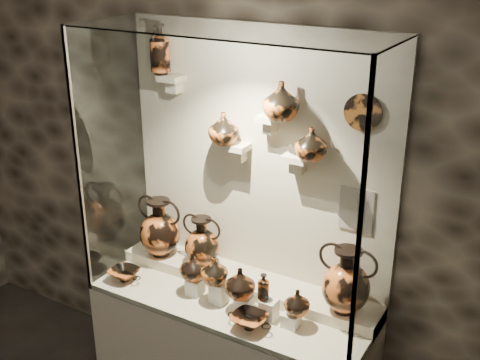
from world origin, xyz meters
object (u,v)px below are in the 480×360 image
at_px(kylix_left, 125,274).
at_px(lekythos_tall, 160,47).
at_px(kylix_right, 249,320).
at_px(jug_e, 297,302).
at_px(amphora_left, 160,227).
at_px(jug_c, 240,283).
at_px(amphora_mid, 202,242).
at_px(jug_a, 193,267).
at_px(ovoid_vase_a, 224,128).
at_px(ovoid_vase_c, 311,144).
at_px(jug_b, 214,270).
at_px(lekythos_small, 264,285).
at_px(amphora_right, 346,280).
at_px(ovoid_vase_b, 281,101).

xyz_separation_m(kylix_left, lekythos_tall, (0.07, 0.37, 1.35)).
bearing_deg(kylix_right, jug_e, 37.01).
relative_size(amphora_left, jug_c, 2.13).
xyz_separation_m(amphora_mid, jug_a, (0.07, -0.21, -0.05)).
xyz_separation_m(amphora_left, ovoid_vase_a, (0.45, 0.07, 0.72)).
bearing_deg(jug_c, ovoid_vase_c, 53.78).
distance_m(ovoid_vase_a, ovoid_vase_c, 0.54).
bearing_deg(lekythos_tall, ovoid_vase_a, -21.59).
distance_m(jug_b, lekythos_tall, 1.34).
xyz_separation_m(amphora_left, amphora_mid, (0.31, 0.03, -0.03)).
height_order(jug_c, lekythos_tall, lekythos_tall).
distance_m(jug_c, lekythos_small, 0.15).
xyz_separation_m(amphora_right, kylix_left, (-1.34, -0.28, -0.22)).
relative_size(amphora_right, ovoid_vase_b, 1.87).
distance_m(jug_e, ovoid_vase_b, 1.09).
height_order(jug_b, lekythos_small, lekythos_small).
xyz_separation_m(amphora_mid, jug_c, (0.41, -0.22, -0.05)).
bearing_deg(jug_c, amphora_left, 174.23).
height_order(jug_b, kylix_left, jug_b).
bearing_deg(ovoid_vase_b, lekythos_tall, 159.04).
bearing_deg(amphora_left, ovoid_vase_c, -5.39).
distance_m(amphora_left, kylix_left, 0.36).
height_order(kylix_right, ovoid_vase_b, ovoid_vase_b).
relative_size(jug_e, kylix_left, 0.62).
bearing_deg(jug_e, ovoid_vase_a, 161.91).
distance_m(amphora_left, jug_e, 1.08).
height_order(jug_b, ovoid_vase_c, ovoid_vase_c).
bearing_deg(jug_b, kylix_left, 166.83).
distance_m(jug_b, ovoid_vase_a, 0.82).
xyz_separation_m(lekythos_small, ovoid_vase_b, (-0.05, 0.25, 0.98)).
xyz_separation_m(jug_a, kylix_right, (0.46, -0.13, -0.13)).
xyz_separation_m(kylix_right, ovoid_vase_a, (-0.39, 0.38, 0.93)).
relative_size(jug_b, lekythos_small, 0.94).
distance_m(amphora_left, ovoid_vase_b, 1.23).
xyz_separation_m(amphora_mid, kylix_right, (0.54, -0.34, -0.18)).
bearing_deg(jug_a, jug_e, 3.84).
relative_size(amphora_mid, ovoid_vase_b, 1.58).
bearing_deg(jug_c, jug_e, 14.76).
xyz_separation_m(amphora_mid, lekythos_small, (0.55, -0.22, -0.02)).
height_order(amphora_right, jug_e, amphora_right).
xyz_separation_m(jug_a, jug_e, (0.68, 0.02, -0.03)).
relative_size(jug_e, ovoid_vase_a, 0.79).
bearing_deg(kylix_right, lekythos_tall, 156.30).
xyz_separation_m(lekythos_small, ovoid_vase_a, (-0.41, 0.26, 0.77)).
height_order(lekythos_tall, ovoid_vase_b, lekythos_tall).
xyz_separation_m(amphora_left, ovoid_vase_b, (0.82, 0.06, 0.93)).
xyz_separation_m(amphora_right, kylix_right, (-0.42, -0.32, -0.21)).
relative_size(amphora_right, jug_b, 2.32).
xyz_separation_m(lekythos_small, kylix_left, (-0.93, -0.09, -0.16)).
distance_m(kylix_left, ovoid_vase_c, 1.46).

